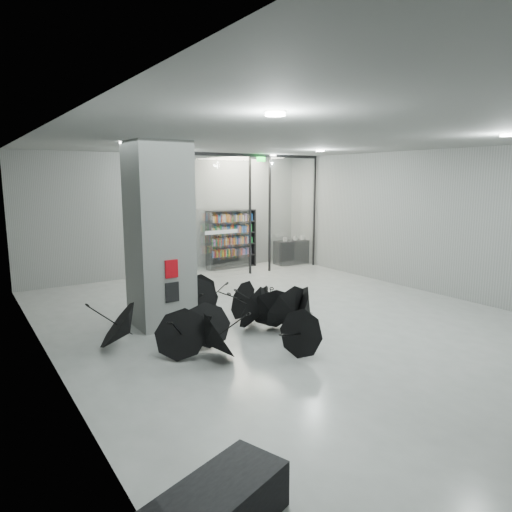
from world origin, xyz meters
TOP-DOWN VIEW (x-y plane):
  - room at (0.00, 0.00)m, footprint 14.00×14.02m
  - column at (-2.50, 2.00)m, footprint 1.20×1.20m
  - fire_cabinet at (-2.50, 1.38)m, footprint 0.28×0.04m
  - info_panel at (-2.50, 1.38)m, footprint 0.30×0.03m
  - exit_sign at (2.40, 5.30)m, footprint 0.30×0.06m
  - glass_partition at (2.39, 5.50)m, footprint 5.06×0.08m
  - bench at (-4.50, -4.19)m, footprint 1.62×1.09m
  - bookshelf at (2.09, 6.75)m, footprint 1.90×0.39m
  - shop_counter at (4.47, 6.17)m, footprint 1.49×0.62m
  - umbrella_cluster at (-1.52, 0.54)m, footprint 4.99×4.71m

SIDE VIEW (x-z plane):
  - bench at x=-4.50m, z-range 0.00..0.48m
  - umbrella_cluster at x=-1.52m, z-range -0.34..0.97m
  - shop_counter at x=4.47m, z-range 0.00..0.89m
  - info_panel at x=-2.50m, z-range 0.64..1.06m
  - bookshelf at x=2.09m, z-range 0.00..2.09m
  - fire_cabinet at x=-2.50m, z-range 1.16..1.54m
  - column at x=-2.50m, z-range 0.00..4.00m
  - glass_partition at x=2.39m, z-range 0.18..4.18m
  - room at x=0.00m, z-range 0.84..4.85m
  - exit_sign at x=2.40m, z-range 3.74..3.90m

